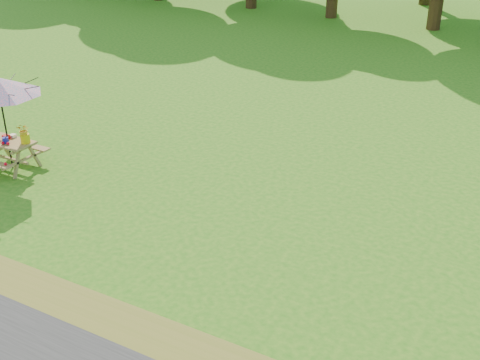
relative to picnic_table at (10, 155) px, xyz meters
The scene contains 4 objects.
ground 3.15m from the picnic_table, ahead, with size 120.00×120.00×0.00m, color #276F15.
picnic_table is the anchor object (origin of this frame).
produce_bins 0.40m from the picnic_table, 139.30° to the left, with size 0.31×0.44×0.13m.
flower_bucket 0.74m from the picnic_table, 15.08° to the left, with size 0.32×0.29×0.46m.
Camera 1 is at (7.55, -7.95, 5.81)m, focal length 45.00 mm.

